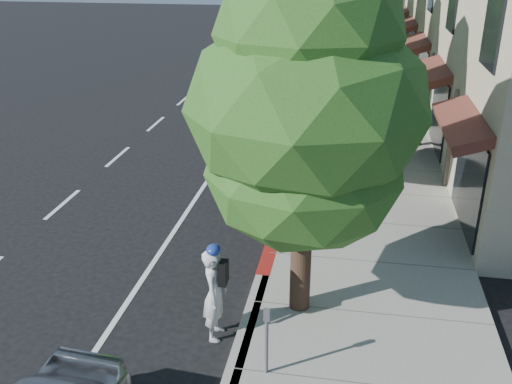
% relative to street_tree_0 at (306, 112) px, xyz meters
% --- Properties ---
extents(ground, '(120.00, 120.00, 0.00)m').
position_rel_street_tree_0_xyz_m(ground, '(-0.90, 2.00, -4.09)').
color(ground, black).
rests_on(ground, ground).
extents(sidewalk, '(4.60, 56.00, 0.15)m').
position_rel_street_tree_0_xyz_m(sidewalk, '(1.40, 10.00, -4.02)').
color(sidewalk, gray).
rests_on(sidewalk, ground).
extents(curb, '(0.30, 56.00, 0.15)m').
position_rel_street_tree_0_xyz_m(curb, '(-0.90, 10.00, -4.02)').
color(curb, '#9E998E').
rests_on(curb, ground).
extents(curb_red_segment, '(0.32, 4.00, 0.15)m').
position_rel_street_tree_0_xyz_m(curb_red_segment, '(-0.90, 3.00, -4.02)').
color(curb_red_segment, maroon).
rests_on(curb_red_segment, ground).
extents(street_tree_0, '(4.22, 4.22, 6.68)m').
position_rel_street_tree_0_xyz_m(street_tree_0, '(0.00, 0.00, 0.00)').
color(street_tree_0, black).
rests_on(street_tree_0, ground).
extents(street_tree_1, '(4.15, 4.15, 7.15)m').
position_rel_street_tree_0_xyz_m(street_tree_1, '(-0.00, 6.00, 0.37)').
color(street_tree_1, black).
rests_on(street_tree_1, ground).
extents(street_tree_2, '(3.91, 3.91, 7.26)m').
position_rel_street_tree_0_xyz_m(street_tree_2, '(0.00, 12.00, 0.51)').
color(street_tree_2, black).
rests_on(street_tree_2, ground).
extents(cyclist, '(0.45, 0.67, 1.81)m').
position_rel_street_tree_0_xyz_m(cyclist, '(-1.45, -1.00, -3.19)').
color(cyclist, silver).
rests_on(cyclist, ground).
extents(bicycle, '(1.96, 0.70, 1.02)m').
position_rel_street_tree_0_xyz_m(bicycle, '(-1.30, 4.07, -3.58)').
color(bicycle, navy).
rests_on(bicycle, ground).
extents(silver_suv, '(3.74, 6.72, 1.78)m').
position_rel_street_tree_0_xyz_m(silver_suv, '(-1.40, 7.50, -3.20)').
color(silver_suv, silver).
rests_on(silver_suv, ground).
extents(dark_sedan, '(1.69, 4.59, 1.50)m').
position_rel_street_tree_0_xyz_m(dark_sedan, '(-2.03, 11.00, -3.34)').
color(dark_sedan, black).
rests_on(dark_sedan, ground).
extents(white_pickup, '(2.92, 5.78, 1.61)m').
position_rel_street_tree_0_xyz_m(white_pickup, '(-3.10, 18.85, -3.29)').
color(white_pickup, silver).
rests_on(white_pickup, ground).
extents(dark_suv_far, '(2.76, 5.57, 1.82)m').
position_rel_street_tree_0_xyz_m(dark_suv_far, '(-2.53, 25.01, -3.18)').
color(dark_suv_far, black).
rests_on(dark_suv_far, ground).
extents(pedestrian, '(1.15, 1.10, 1.87)m').
position_rel_street_tree_0_xyz_m(pedestrian, '(2.87, 10.55, -3.01)').
color(pedestrian, black).
rests_on(pedestrian, sidewalk).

